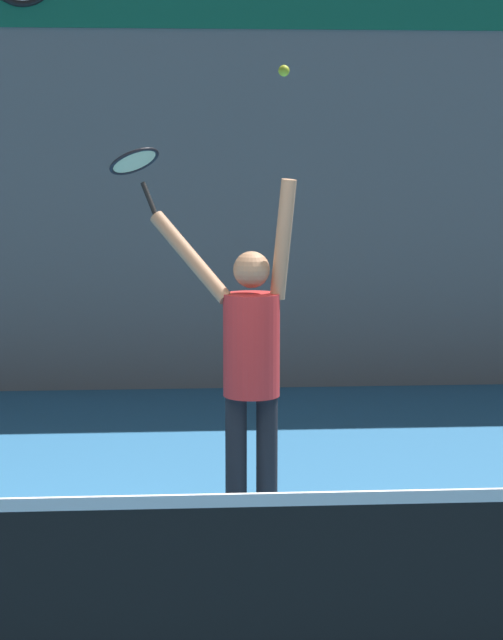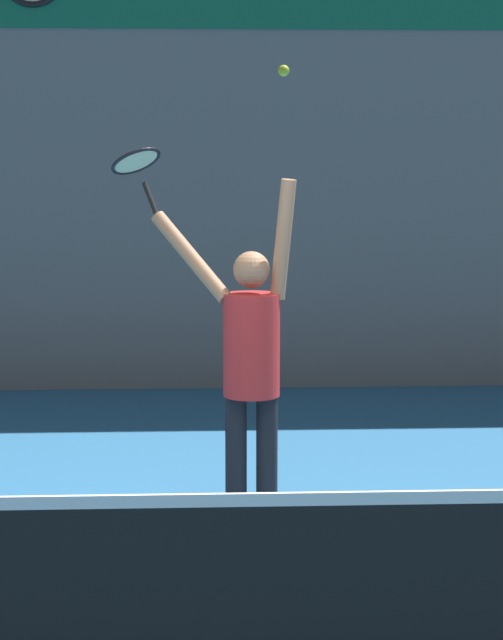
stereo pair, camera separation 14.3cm
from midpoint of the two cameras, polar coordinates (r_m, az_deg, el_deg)
ground_plane at (r=5.73m, az=-2.99°, el=-14.61°), size 18.00×18.00×0.00m
back_wall at (r=10.89m, az=-3.59°, el=9.66°), size 18.00×0.10×5.00m
court_net at (r=4.55m, az=-2.80°, el=-14.08°), size 7.11×0.07×1.06m
tennis_player at (r=6.90m, az=-0.67°, el=-1.74°), size 0.89×0.56×2.08m
tennis_racket at (r=7.25m, az=-6.30°, el=7.62°), size 0.44×0.44×0.43m
tennis_ball at (r=6.76m, az=0.99°, el=12.17°), size 0.06×0.06×0.06m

